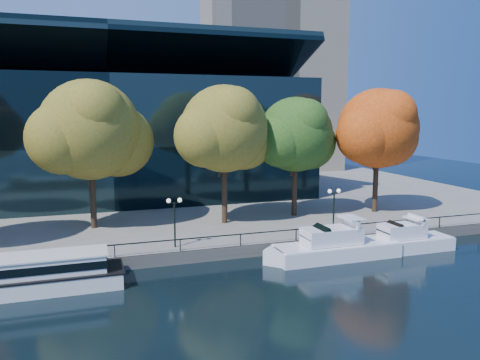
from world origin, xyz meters
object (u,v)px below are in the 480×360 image
object	(u,v)px
tree_4	(297,136)
cruiser_far	(402,240)
cruiser_near	(332,246)
tree_5	(379,130)
lamp_2	(334,200)
tour_boat	(7,276)
tree_2	(92,132)
tree_3	(226,131)
lamp_1	(174,211)

from	to	relation	value
tree_4	cruiser_far	bearing A→B (deg)	-68.93
cruiser_near	tree_5	world-z (taller)	tree_5
cruiser_near	tree_4	xyz separation A→B (m)	(2.21, 11.68, 8.33)
lamp_2	tour_boat	bearing A→B (deg)	-171.60
cruiser_near	tree_2	world-z (taller)	tree_2
cruiser_far	lamp_2	bearing A→B (deg)	137.62
cruiser_far	tree_3	world-z (taller)	tree_3
cruiser_near	cruiser_far	xyz separation A→B (m)	(6.73, -0.03, -0.07)
tree_3	tour_boat	bearing A→B (deg)	-149.66
lamp_2	tree_3	bearing A→B (deg)	139.92
tree_3	lamp_2	size ratio (longest dim) A/B	3.34
cruiser_far	tree_3	xyz separation A→B (m)	(-12.44, 10.78, 9.10)
tree_3	tree_4	world-z (taller)	tree_3
tour_boat	tree_4	size ratio (longest dim) A/B	1.24
tour_boat	lamp_2	bearing A→B (deg)	8.40
tree_5	tree_3	bearing A→B (deg)	179.58
tree_2	lamp_1	world-z (taller)	tree_2
tour_boat	tree_5	bearing A→B (deg)	16.59
tour_boat	tree_4	bearing A→B (deg)	23.90
cruiser_near	lamp_1	xyz separation A→B (m)	(-12.11, 3.96, 2.93)
tree_5	tree_4	bearing A→B (deg)	173.51
cruiser_near	lamp_1	distance (m)	13.08
tree_2	tree_3	distance (m)	12.47
tour_boat	tree_3	world-z (taller)	tree_3
tree_5	tour_boat	bearing A→B (deg)	-163.41
cruiser_far	tree_4	bearing A→B (deg)	111.07
tree_3	lamp_1	xyz separation A→B (m)	(-6.39, -6.79, -6.09)
cruiser_near	lamp_1	world-z (taller)	lamp_1
tour_boat	lamp_2	xyz separation A→B (m)	(26.30, 3.88, 2.73)
tree_2	tree_4	world-z (taller)	tree_2
tree_3	tree_4	size ratio (longest dim) A/B	1.08
tree_4	lamp_2	world-z (taller)	tree_4
tree_3	tree_4	xyz separation A→B (m)	(7.93, 0.93, -0.69)
tree_4	tree_5	world-z (taller)	tree_5
cruiser_far	lamp_2	xyz separation A→B (m)	(-4.38, 4.00, 3.01)
tree_5	lamp_1	size ratio (longest dim) A/B	3.32
tree_2	lamp_2	distance (m)	22.99
tree_4	tour_boat	bearing A→B (deg)	-156.10
tree_3	tree_5	xyz separation A→B (m)	(17.17, -0.12, -0.15)
cruiser_far	tree_5	xyz separation A→B (m)	(4.72, 10.66, 8.94)
tree_4	tree_3	bearing A→B (deg)	-173.34
tree_2	tree_3	world-z (taller)	tree_2
tree_4	lamp_1	bearing A→B (deg)	-151.70
cruiser_near	tree_3	world-z (taller)	tree_3
lamp_1	tree_5	bearing A→B (deg)	15.79
cruiser_far	tree_3	size ratio (longest dim) A/B	0.70
tree_3	lamp_2	world-z (taller)	tree_3
tour_boat	cruiser_near	world-z (taller)	cruiser_near
tree_2	tree_4	distance (m)	20.28
cruiser_far	tree_4	xyz separation A→B (m)	(-4.51, 11.71, 8.40)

